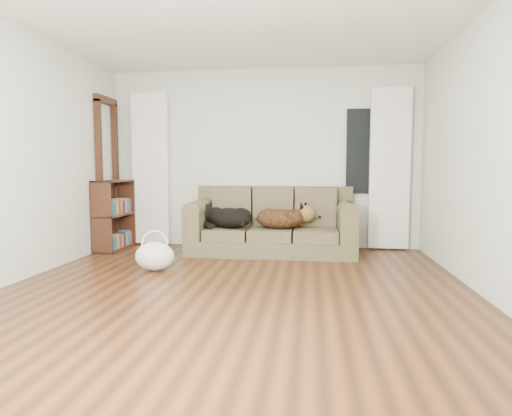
# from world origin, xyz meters

# --- Properties ---
(floor) EXTENTS (5.00, 5.00, 0.00)m
(floor) POSITION_xyz_m (0.00, 0.00, 0.00)
(floor) COLOR black
(floor) RESTS_ON ground
(ceiling) EXTENTS (5.00, 5.00, 0.00)m
(ceiling) POSITION_xyz_m (0.00, 0.00, 2.60)
(ceiling) COLOR white
(ceiling) RESTS_ON ground
(wall_back) EXTENTS (4.50, 0.04, 2.60)m
(wall_back) POSITION_xyz_m (0.00, 2.50, 1.30)
(wall_back) COLOR beige
(wall_back) RESTS_ON ground
(wall_left) EXTENTS (0.04, 5.00, 2.60)m
(wall_left) POSITION_xyz_m (-2.25, 0.00, 1.30)
(wall_left) COLOR beige
(wall_left) RESTS_ON ground
(wall_right) EXTENTS (0.04, 5.00, 2.60)m
(wall_right) POSITION_xyz_m (2.25, 0.00, 1.30)
(wall_right) COLOR beige
(wall_right) RESTS_ON ground
(curtain_left) EXTENTS (0.55, 0.08, 2.25)m
(curtain_left) POSITION_xyz_m (-1.70, 2.42, 1.15)
(curtain_left) COLOR white
(curtain_left) RESTS_ON ground
(curtain_right) EXTENTS (0.55, 0.08, 2.25)m
(curtain_right) POSITION_xyz_m (1.80, 2.42, 1.15)
(curtain_right) COLOR white
(curtain_right) RESTS_ON ground
(window_pane) EXTENTS (0.50, 0.03, 1.20)m
(window_pane) POSITION_xyz_m (1.45, 2.47, 1.40)
(window_pane) COLOR black
(window_pane) RESTS_ON wall_back
(door_casing) EXTENTS (0.07, 0.60, 2.10)m
(door_casing) POSITION_xyz_m (-2.20, 2.05, 1.05)
(door_casing) COLOR black
(door_casing) RESTS_ON ground
(sofa) EXTENTS (2.24, 0.97, 0.92)m
(sofa) POSITION_xyz_m (0.18, 1.97, 0.45)
(sofa) COLOR #4C4932
(sofa) RESTS_ON floor
(dog_black_lab) EXTENTS (0.81, 0.73, 0.28)m
(dog_black_lab) POSITION_xyz_m (-0.43, 1.90, 0.48)
(dog_black_lab) COLOR black
(dog_black_lab) RESTS_ON sofa
(dog_shepherd) EXTENTS (0.69, 0.52, 0.29)m
(dog_shepherd) POSITION_xyz_m (0.33, 1.92, 0.49)
(dog_shepherd) COLOR black
(dog_shepherd) RESTS_ON sofa
(tv_remote) EXTENTS (0.07, 0.17, 0.02)m
(tv_remote) POSITION_xyz_m (1.20, 1.80, 0.73)
(tv_remote) COLOR black
(tv_remote) RESTS_ON sofa
(tote_bag) EXTENTS (0.53, 0.46, 0.32)m
(tote_bag) POSITION_xyz_m (-1.04, 0.78, 0.16)
(tote_bag) COLOR silver
(tote_bag) RESTS_ON floor
(bookshelf) EXTENTS (0.33, 0.81, 0.99)m
(bookshelf) POSITION_xyz_m (-2.09, 1.97, 0.50)
(bookshelf) COLOR black
(bookshelf) RESTS_ON floor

